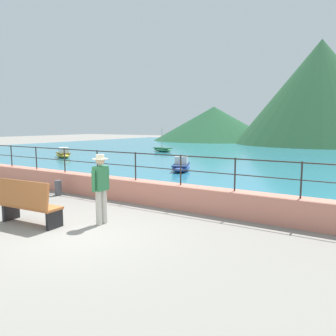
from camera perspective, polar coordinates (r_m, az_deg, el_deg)
ground_plane at (r=7.95m, az=-15.10°, el=-10.84°), size 120.00×120.00×0.00m
promenade_wall at (r=10.22m, az=-1.89°, el=-4.45°), size 20.00×0.56×0.70m
railing at (r=10.06m, az=-1.91°, el=0.96°), size 18.44×0.04×0.90m
lake_water at (r=31.52m, az=21.76°, el=2.54°), size 64.00×44.32×0.06m
hill_main at (r=45.89m, az=24.80°, el=11.81°), size 20.42×20.42×12.90m
hill_secondary at (r=52.32m, az=7.95°, el=7.64°), size 19.01×19.01×5.31m
bench_main at (r=8.83m, az=-23.19°, el=-5.58°), size 1.74×0.67×1.13m
person_walking at (r=8.28m, az=-11.60°, el=-3.01°), size 0.38×0.57×1.75m
bollard at (r=12.20m, az=-18.54°, el=-3.28°), size 0.24×0.24×0.53m
boat_0 at (r=29.67m, az=-0.93°, el=3.25°), size 2.47×1.58×2.17m
boat_1 at (r=17.32m, az=2.28°, el=0.40°), size 1.73×2.47×0.76m
boat_3 at (r=25.60m, az=-17.76°, el=2.35°), size 2.44×1.93×0.76m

